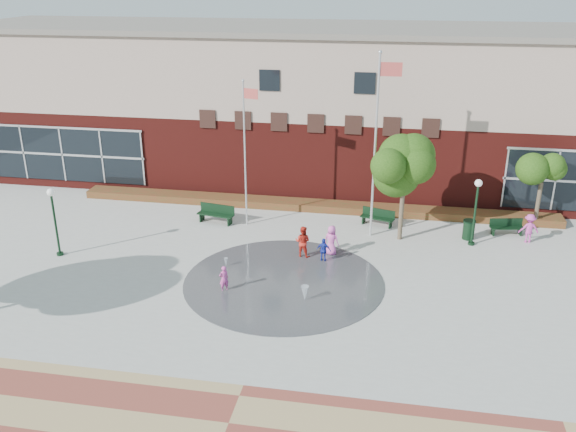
% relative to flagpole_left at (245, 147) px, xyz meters
% --- Properties ---
extents(ground, '(120.00, 120.00, 0.00)m').
position_rel_flagpole_left_xyz_m(ground, '(2.98, -8.85, -4.13)').
color(ground, '#666056').
rests_on(ground, ground).
extents(plaza_concrete, '(46.00, 18.00, 0.01)m').
position_rel_flagpole_left_xyz_m(plaza_concrete, '(2.98, -4.85, -4.12)').
color(plaza_concrete, '#A8A8A0').
rests_on(plaza_concrete, ground).
extents(splash_pad, '(8.40, 8.40, 0.01)m').
position_rel_flagpole_left_xyz_m(splash_pad, '(2.98, -5.85, -4.12)').
color(splash_pad, '#383A3D').
rests_on(splash_pad, ground).
extents(library_building, '(44.40, 10.40, 9.20)m').
position_rel_flagpole_left_xyz_m(library_building, '(2.98, 8.63, 0.52)').
color(library_building, '#561511').
rests_on(library_building, ground).
extents(flower_bed, '(26.00, 1.20, 0.40)m').
position_rel_flagpole_left_xyz_m(flower_bed, '(2.98, 2.75, -4.13)').
color(flower_bed, maroon).
rests_on(flower_bed, ground).
extents(flagpole_left, '(0.84, 0.32, 7.41)m').
position_rel_flagpole_left_xyz_m(flagpole_left, '(0.00, 0.00, 0.00)').
color(flagpole_left, silver).
rests_on(flagpole_left, ground).
extents(flagpole_right, '(1.10, 0.18, 8.91)m').
position_rel_flagpole_left_xyz_m(flagpole_right, '(6.36, -0.32, 0.85)').
color(flagpole_right, silver).
rests_on(flagpole_right, ground).
extents(lamp_left, '(0.34, 0.34, 3.24)m').
position_rel_flagpole_left_xyz_m(lamp_left, '(-7.61, -5.08, -2.11)').
color(lamp_left, black).
rests_on(lamp_left, ground).
extents(lamp_right, '(0.35, 0.35, 3.29)m').
position_rel_flagpole_left_xyz_m(lamp_right, '(11.10, -0.59, -2.08)').
color(lamp_right, black).
rests_on(lamp_right, ground).
extents(bench_left, '(1.99, 0.87, 0.97)m').
position_rel_flagpole_left_xyz_m(bench_left, '(-1.65, -0.07, -3.81)').
color(bench_left, black).
rests_on(bench_left, ground).
extents(bench_mid, '(1.79, 0.95, 0.87)m').
position_rel_flagpole_left_xyz_m(bench_mid, '(6.58, 1.04, -3.85)').
color(bench_mid, black).
rests_on(bench_mid, ground).
extents(bench_right, '(1.69, 0.76, 0.82)m').
position_rel_flagpole_left_xyz_m(bench_right, '(12.91, 0.93, -3.86)').
color(bench_right, black).
rests_on(bench_right, ground).
extents(trash_can, '(0.60, 0.60, 0.98)m').
position_rel_flagpole_left_xyz_m(trash_can, '(11.01, 0.09, -3.63)').
color(trash_can, black).
rests_on(trash_can, ground).
extents(tree_mid, '(3.06, 3.06, 5.16)m').
position_rel_flagpole_left_xyz_m(tree_mid, '(7.73, -0.51, -0.37)').
color(tree_mid, '#483A2B').
rests_on(tree_mid, ground).
extents(tree_small_right, '(2.27, 2.27, 3.87)m').
position_rel_flagpole_left_xyz_m(tree_small_right, '(14.52, 2.36, -1.30)').
color(tree_small_right, '#483A2B').
rests_on(tree_small_right, ground).
extents(water_jet_a, '(0.32, 0.32, 0.61)m').
position_rel_flagpole_left_xyz_m(water_jet_a, '(4.08, -7.24, -4.13)').
color(water_jet_a, white).
rests_on(water_jet_a, ground).
extents(water_jet_b, '(0.17, 0.17, 0.39)m').
position_rel_flagpole_left_xyz_m(water_jet_b, '(0.21, -4.89, -4.13)').
color(water_jet_b, white).
rests_on(water_jet_b, ground).
extents(child_splash, '(0.48, 0.46, 1.11)m').
position_rel_flagpole_left_xyz_m(child_splash, '(0.73, -7.00, -3.57)').
color(child_splash, '#D446A0').
rests_on(child_splash, ground).
extents(adult_red, '(0.81, 0.68, 1.48)m').
position_rel_flagpole_left_xyz_m(adult_red, '(3.38, -3.25, -3.39)').
color(adult_red, red).
rests_on(adult_red, ground).
extents(adult_pink, '(0.80, 0.64, 1.41)m').
position_rel_flagpole_left_xyz_m(adult_pink, '(4.64, -2.80, -3.42)').
color(adult_pink, '#EA59BB').
rests_on(adult_pink, ground).
extents(child_blue, '(0.68, 0.35, 1.12)m').
position_rel_flagpole_left_xyz_m(child_blue, '(4.38, -3.60, -3.57)').
color(child_blue, '#1F2FA8').
rests_on(child_blue, ground).
extents(person_bench, '(0.99, 0.64, 1.44)m').
position_rel_flagpole_left_xyz_m(person_bench, '(13.79, 0.20, -3.41)').
color(person_bench, '#C83EA2').
rests_on(person_bench, ground).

